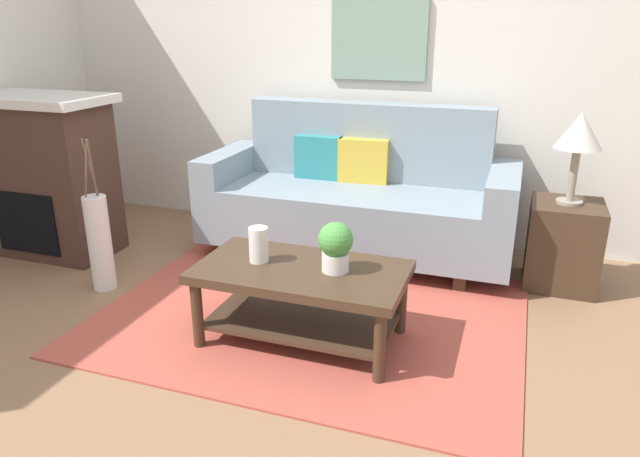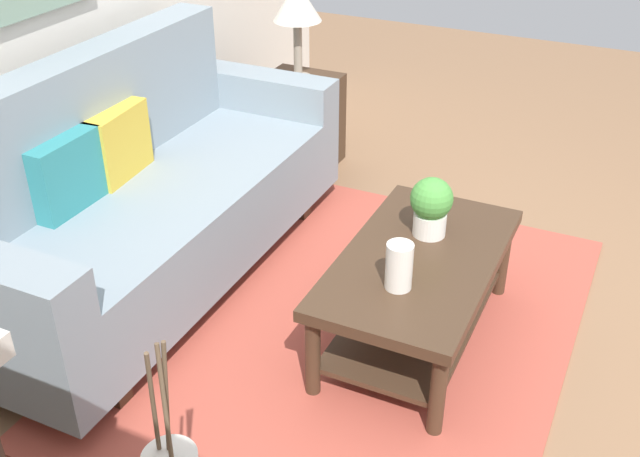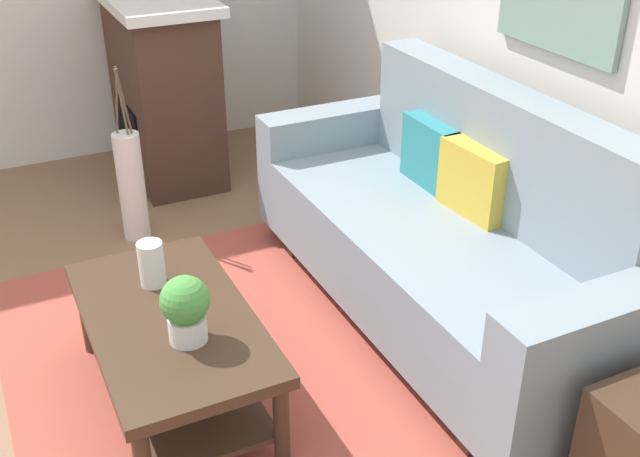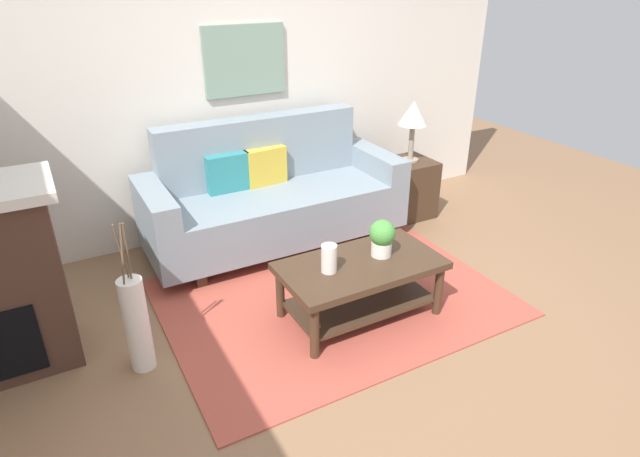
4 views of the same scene
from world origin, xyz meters
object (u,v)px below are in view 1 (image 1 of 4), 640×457
at_px(tabletop_vase, 259,245).
at_px(fireplace, 47,175).
at_px(floor_vase, 100,243).
at_px(coffee_table, 301,288).
at_px(potted_plant_tabletop, 336,245).
at_px(side_table, 563,245).
at_px(throw_pillow_teal, 319,157).
at_px(framed_painting, 379,39).
at_px(table_lamp, 579,135).
at_px(couch, 358,198).
at_px(throw_pillow_mustard, 363,161).

bearing_deg(tabletop_vase, fireplace, 162.82).
bearing_deg(floor_vase, coffee_table, -7.60).
xyz_separation_m(potted_plant_tabletop, fireplace, (-2.40, 0.59, 0.02)).
bearing_deg(potted_plant_tabletop, side_table, 46.02).
bearing_deg(throw_pillow_teal, framed_painting, 44.90).
xyz_separation_m(throw_pillow_teal, side_table, (1.74, -0.21, -0.40)).
distance_m(side_table, floor_vase, 2.97).
distance_m(side_table, framed_painting, 1.95).
bearing_deg(framed_painting, table_lamp, -21.49).
bearing_deg(coffee_table, potted_plant_tabletop, 7.00).
bearing_deg(tabletop_vase, throw_pillow_teal, 96.39).
distance_m(couch, tabletop_vase, 1.32).
distance_m(throw_pillow_mustard, potted_plant_tabletop, 1.44).
relative_size(couch, side_table, 3.93).
bearing_deg(fireplace, couch, 17.80).
bearing_deg(floor_vase, framed_painting, 48.72).
bearing_deg(throw_pillow_mustard, coffee_table, -87.55).
bearing_deg(framed_painting, fireplace, -151.73).
bearing_deg(coffee_table, couch, 92.68).
distance_m(potted_plant_tabletop, fireplace, 2.47).
bearing_deg(couch, tabletop_vase, -97.97).
bearing_deg(throw_pillow_teal, couch, -20.20).
relative_size(throw_pillow_teal, floor_vase, 0.58).
xyz_separation_m(coffee_table, fireplace, (-2.22, 0.62, 0.27)).
relative_size(throw_pillow_teal, side_table, 0.64).
bearing_deg(fireplace, tabletop_vase, -17.18).
bearing_deg(fireplace, coffee_table, -15.54).
relative_size(throw_pillow_mustard, floor_vase, 0.58).
relative_size(couch, throw_pillow_mustard, 6.11).
bearing_deg(potted_plant_tabletop, throw_pillow_mustard, 99.71).
xyz_separation_m(throw_pillow_teal, floor_vase, (-1.05, -1.24, -0.37)).
relative_size(fireplace, framed_painting, 1.61).
distance_m(couch, coffee_table, 1.31).
bearing_deg(throw_pillow_teal, fireplace, -155.72).
height_order(couch, side_table, couch).
bearing_deg(throw_pillow_teal, floor_vase, -130.14).
relative_size(throw_pillow_teal, tabletop_vase, 1.89).
height_order(table_lamp, fireplace, fireplace).
height_order(tabletop_vase, side_table, tabletop_vase).
xyz_separation_m(throw_pillow_teal, framed_painting, (0.34, 0.34, 0.83)).
xyz_separation_m(throw_pillow_teal, coffee_table, (0.40, -1.43, -0.37)).
height_order(tabletop_vase, potted_plant_tabletop, potted_plant_tabletop).
relative_size(fireplace, floor_vase, 1.87).
bearing_deg(throw_pillow_mustard, framed_painting, 90.00).
bearing_deg(throw_pillow_teal, throw_pillow_mustard, 0.00).
relative_size(couch, floor_vase, 3.55).
relative_size(coffee_table, framed_painting, 1.53).
xyz_separation_m(couch, framed_painting, (0.00, 0.47, 1.08)).
distance_m(couch, table_lamp, 1.51).
relative_size(table_lamp, floor_vase, 0.92).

